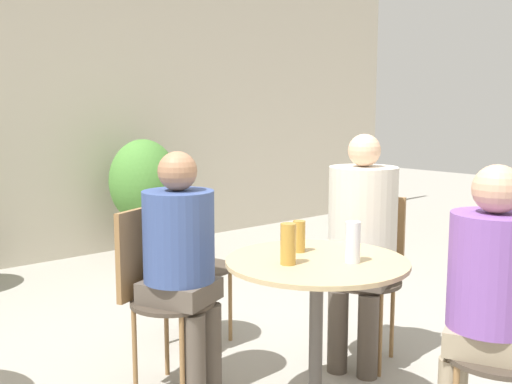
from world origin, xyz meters
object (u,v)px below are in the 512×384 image
(bistro_chair_4, at_px, (186,256))
(seated_person_1, at_px, (362,232))
(seated_person_2, at_px, (182,252))
(potted_plant_1, at_px, (144,189))
(cafe_table_near, at_px, (316,296))
(seated_person_0, at_px, (487,289))
(beer_glass_1, at_px, (288,244))
(bistro_chair_1, at_px, (368,261))
(beer_glass_0, at_px, (299,236))
(bistro_chair_2, at_px, (156,281))
(beer_glass_2, at_px, (353,242))

(bistro_chair_4, height_order, seated_person_1, seated_person_1)
(seated_person_2, xyz_separation_m, potted_plant_1, (1.25, 2.49, -0.06))
(cafe_table_near, bearing_deg, seated_person_0, -66.70)
(beer_glass_1, bearing_deg, seated_person_0, -57.13)
(bistro_chair_4, distance_m, potted_plant_1, 2.22)
(bistro_chair_4, xyz_separation_m, seated_person_1, (0.56, -0.83, 0.20))
(bistro_chair_1, xyz_separation_m, beer_glass_1, (-0.92, -0.31, 0.29))
(cafe_table_near, distance_m, bistro_chair_4, 1.10)
(beer_glass_0, bearing_deg, beer_glass_1, -146.49)
(bistro_chair_1, xyz_separation_m, bistro_chair_4, (-0.70, 0.77, 0.00))
(seated_person_0, distance_m, beer_glass_1, 0.79)
(beer_glass_0, height_order, beer_glass_1, beer_glass_1)
(bistro_chair_4, bearing_deg, bistro_chair_1, -149.65)
(cafe_table_near, xyz_separation_m, seated_person_0, (0.27, -0.63, 0.12))
(cafe_table_near, height_order, seated_person_2, seated_person_2)
(bistro_chair_4, distance_m, beer_glass_0, 0.99)
(bistro_chair_2, height_order, seated_person_2, seated_person_2)
(seated_person_2, bearing_deg, beer_glass_0, -80.65)
(seated_person_0, relative_size, seated_person_2, 1.00)
(beer_glass_1, bearing_deg, beer_glass_0, 33.51)
(bistro_chair_4, distance_m, beer_glass_2, 1.26)
(cafe_table_near, bearing_deg, beer_glass_2, -59.72)
(bistro_chair_1, height_order, potted_plant_1, potted_plant_1)
(seated_person_2, height_order, beer_glass_2, seated_person_2)
(bistro_chair_1, bearing_deg, beer_glass_0, -99.18)
(bistro_chair_1, xyz_separation_m, seated_person_0, (-0.50, -0.96, 0.17))
(beer_glass_0, relative_size, beer_glass_1, 0.83)
(cafe_table_near, height_order, beer_glass_2, beer_glass_2)
(beer_glass_0, bearing_deg, potted_plant_1, 72.50)
(beer_glass_2, bearing_deg, potted_plant_1, 74.55)
(bistro_chair_4, distance_m, seated_person_2, 0.60)
(bistro_chair_2, relative_size, beer_glass_0, 6.37)
(bistro_chair_2, distance_m, seated_person_0, 1.53)
(bistro_chair_4, height_order, seated_person_0, seated_person_0)
(cafe_table_near, xyz_separation_m, bistro_chair_1, (0.77, 0.33, -0.04))
(bistro_chair_2, xyz_separation_m, potted_plant_1, (1.31, 2.35, 0.11))
(beer_glass_2, bearing_deg, cafe_table_near, 120.28)
(cafe_table_near, height_order, bistro_chair_1, bistro_chair_1)
(beer_glass_2, height_order, potted_plant_1, potted_plant_1)
(bistro_chair_1, height_order, beer_glass_2, beer_glass_2)
(seated_person_1, height_order, potted_plant_1, seated_person_1)
(bistro_chair_1, distance_m, potted_plant_1, 2.80)
(beer_glass_2, bearing_deg, beer_glass_0, 97.90)
(cafe_table_near, bearing_deg, bistro_chair_1, 23.30)
(cafe_table_near, relative_size, seated_person_2, 0.66)
(cafe_table_near, relative_size, bistro_chair_4, 0.87)
(bistro_chair_2, height_order, beer_glass_1, beer_glass_1)
(bistro_chair_2, distance_m, potted_plant_1, 2.69)
(bistro_chair_1, height_order, seated_person_1, seated_person_1)
(bistro_chair_1, relative_size, beer_glass_1, 5.27)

